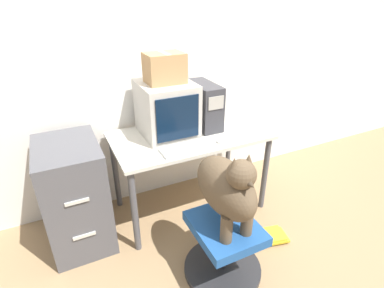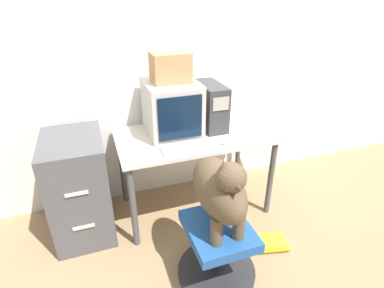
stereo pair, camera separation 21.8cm
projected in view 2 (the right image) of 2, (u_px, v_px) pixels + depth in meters
ground_plane at (208, 230)px, 2.58m from camera, size 12.00×12.00×0.00m
wall_back at (179, 59)px, 2.64m from camera, size 8.00×0.05×2.60m
desk at (194, 144)px, 2.58m from camera, size 1.31×0.71×0.76m
crt_monitor at (172, 108)px, 2.47m from camera, size 0.42×0.48×0.44m
pc_tower at (211, 106)px, 2.59m from camera, size 0.18×0.42×0.39m
keyboard at (190, 147)px, 2.29m from camera, size 0.44×0.18×0.03m
computer_mouse at (223, 142)px, 2.36m from camera, size 0.07×0.04×0.04m
office_chair at (217, 250)px, 2.09m from camera, size 0.56×0.56×0.44m
dog at (220, 189)px, 1.86m from camera, size 0.28×0.57×0.58m
filing_cabinet at (80, 187)px, 2.40m from camera, size 0.45×0.62×0.86m
cardboard_box at (170, 67)px, 2.32m from camera, size 0.29×0.23×0.23m
book_stack_floor at (270, 243)px, 2.41m from camera, size 0.29×0.23×0.06m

